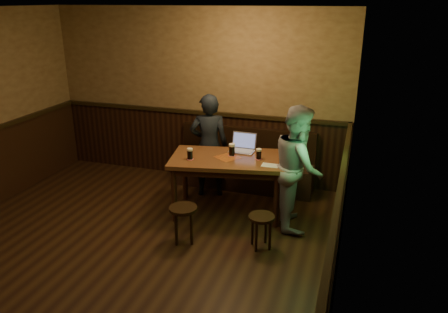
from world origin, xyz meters
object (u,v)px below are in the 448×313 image
person_suit (209,146)px  person_grey (298,167)px  bench (245,168)px  pint_left (190,154)px  pint_mid (232,150)px  stool_right (261,222)px  pint_right (259,154)px  pub_table (228,165)px  laptop (243,146)px  stool_left (183,214)px

person_suit → person_grey: person_grey is taller
bench → pint_left: pint_left is taller
pint_left → pint_mid: 0.59m
bench → stool_right: bench is taller
pint_right → bench: bearing=115.4°
bench → person_grey: person_grey is taller
person_suit → pint_right: bearing=135.3°
pub_table → stool_right: (0.67, -0.79, -0.38)m
pint_left → pint_mid: size_ratio=0.90×
bench → laptop: laptop is taller
stool_right → person_grey: 0.93m
pint_mid → pint_right: pint_mid is taller
stool_left → pint_right: pint_right is taller
bench → pint_mid: bearing=-87.6°
bench → stool_right: (0.67, -1.74, 0.04)m
pint_mid → person_grey: 0.96m
pub_table → pint_left: 0.55m
pub_table → person_grey: person_grey is taller
pub_table → pint_right: 0.47m
pub_table → pint_right: size_ratio=11.31×
stool_left → laptop: bearing=72.0°
stool_left → person_suit: (-0.16, 1.45, 0.42)m
stool_right → pint_left: 1.39m
bench → stool_right: bearing=-68.9°
pub_table → stool_left: size_ratio=3.57×
pint_left → pint_mid: (0.50, 0.31, 0.01)m
stool_left → pint_right: bearing=54.5°
pub_table → pint_mid: bearing=56.1°
person_suit → pint_left: bearing=71.0°
stool_right → pub_table: bearing=130.5°
bench → pint_left: size_ratio=13.94×
stool_left → pint_left: (-0.18, 0.71, 0.53)m
pint_left → laptop: laptop is taller
pint_right → pub_table: bearing=-171.9°
stool_right → pint_right: 1.05m
pub_table → laptop: laptop is taller
pint_right → laptop: bearing=137.4°
stool_left → person_suit: size_ratio=0.30×
laptop → pint_right: bearing=-40.9°
pub_table → laptop: bearing=59.0°
pint_mid → pub_table: bearing=-113.3°
person_grey → laptop: bearing=50.6°
stool_right → pint_left: (-1.14, 0.56, 0.57)m
pint_left → pint_mid: bearing=31.6°
pint_left → laptop: bearing=43.5°
stool_right → person_grey: (0.31, 0.73, 0.48)m
pint_mid → laptop: bearing=70.6°
pint_right → person_grey: person_grey is taller
stool_left → pint_mid: bearing=72.4°
bench → pint_left: bearing=-111.6°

